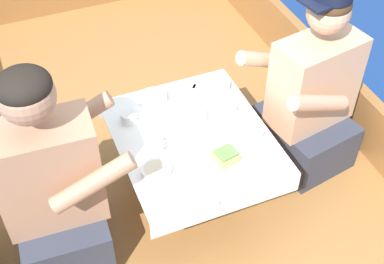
% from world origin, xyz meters
% --- Properties ---
extents(ground_plane, '(60.00, 60.00, 0.00)m').
position_xyz_m(ground_plane, '(0.00, 0.00, 0.00)').
color(ground_plane, navy).
extents(boat_deck, '(2.01, 3.77, 0.29)m').
position_xyz_m(boat_deck, '(0.00, 0.00, 0.14)').
color(boat_deck, '#9E6B38').
rests_on(boat_deck, ground_plane).
extents(gunwale_starboard, '(0.06, 3.77, 0.32)m').
position_xyz_m(gunwale_starboard, '(0.97, 0.00, 0.45)').
color(gunwale_starboard, '#936033').
rests_on(gunwale_starboard, boat_deck).
extents(cockpit_table, '(0.66, 0.76, 0.41)m').
position_xyz_m(cockpit_table, '(0.00, -0.08, 0.65)').
color(cockpit_table, '#B2B2B7').
rests_on(cockpit_table, boat_deck).
extents(person_port, '(0.54, 0.46, 1.00)m').
position_xyz_m(person_port, '(-0.63, -0.14, 0.69)').
color(person_port, '#333847').
rests_on(person_port, boat_deck).
extents(person_starboard, '(0.57, 0.52, 1.00)m').
position_xyz_m(person_starboard, '(0.63, -0.04, 0.68)').
color(person_starboard, '#333847').
rests_on(person_starboard, boat_deck).
extents(plate_sandwich, '(0.19, 0.19, 0.01)m').
position_xyz_m(plate_sandwich, '(0.07, -0.27, 0.70)').
color(plate_sandwich, white).
rests_on(plate_sandwich, cockpit_table).
extents(plate_bread, '(0.16, 0.16, 0.01)m').
position_xyz_m(plate_bread, '(-0.06, 0.00, 0.70)').
color(plate_bread, white).
rests_on(plate_bread, cockpit_table).
extents(sandwich, '(0.11, 0.11, 0.05)m').
position_xyz_m(sandwich, '(0.07, -0.27, 0.73)').
color(sandwich, tan).
rests_on(sandwich, plate_sandwich).
extents(bowl_port_near, '(0.12, 0.12, 0.04)m').
position_xyz_m(bowl_port_near, '(-0.22, -0.24, 0.72)').
color(bowl_port_near, white).
rests_on(bowl_port_near, cockpit_table).
extents(bowl_starboard_near, '(0.13, 0.13, 0.04)m').
position_xyz_m(bowl_starboard_near, '(0.24, 0.18, 0.72)').
color(bowl_starboard_near, white).
rests_on(bowl_starboard_near, cockpit_table).
extents(bowl_center_far, '(0.11, 0.11, 0.04)m').
position_xyz_m(bowl_center_far, '(0.24, -0.18, 0.72)').
color(bowl_center_far, white).
rests_on(bowl_center_far, cockpit_table).
extents(bowl_port_far, '(0.12, 0.12, 0.04)m').
position_xyz_m(bowl_port_far, '(-0.08, 0.20, 0.72)').
color(bowl_port_far, white).
rests_on(bowl_port_far, cockpit_table).
extents(coffee_cup_port, '(0.09, 0.07, 0.05)m').
position_xyz_m(coffee_cup_port, '(0.22, 0.00, 0.72)').
color(coffee_cup_port, white).
rests_on(coffee_cup_port, cockpit_table).
extents(coffee_cup_starboard, '(0.09, 0.06, 0.06)m').
position_xyz_m(coffee_cup_starboard, '(-0.17, -0.10, 0.72)').
color(coffee_cup_starboard, white).
rests_on(coffee_cup_starboard, cockpit_table).
extents(coffee_cup_center, '(0.10, 0.07, 0.05)m').
position_xyz_m(coffee_cup_center, '(-0.23, 0.11, 0.72)').
color(coffee_cup_center, white).
rests_on(coffee_cup_center, cockpit_table).
extents(tin_can, '(0.07, 0.07, 0.05)m').
position_xyz_m(tin_can, '(0.07, -0.00, 0.72)').
color(tin_can, silver).
rests_on(tin_can, cockpit_table).
extents(utensil_knife_starboard, '(0.17, 0.02, 0.00)m').
position_xyz_m(utensil_knife_starboard, '(0.13, 0.06, 0.70)').
color(utensil_knife_starboard, silver).
rests_on(utensil_knife_starboard, cockpit_table).
extents(utensil_knife_port, '(0.07, 0.16, 0.00)m').
position_xyz_m(utensil_knife_port, '(-0.03, -0.39, 0.70)').
color(utensil_knife_port, silver).
rests_on(utensil_knife_port, cockpit_table).
extents(utensil_fork_starboard, '(0.12, 0.14, 0.00)m').
position_xyz_m(utensil_fork_starboard, '(0.11, 0.19, 0.70)').
color(utensil_fork_starboard, silver).
rests_on(utensil_fork_starboard, cockpit_table).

